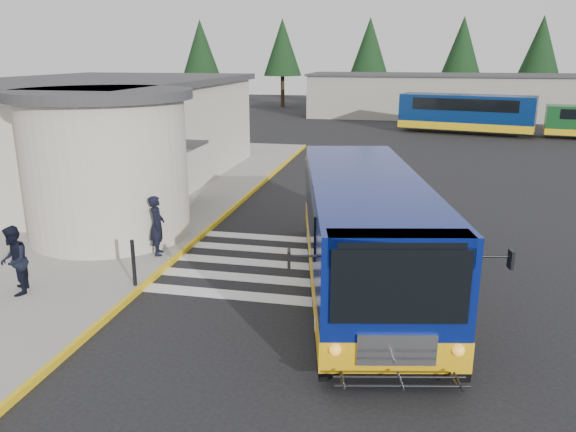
% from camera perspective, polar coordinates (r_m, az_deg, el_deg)
% --- Properties ---
extents(ground, '(140.00, 140.00, 0.00)m').
position_cam_1_polar(ground, '(17.32, 2.60, -4.24)').
color(ground, black).
rests_on(ground, ground).
extents(sidewalk, '(10.00, 34.00, 0.15)m').
position_cam_1_polar(sidewalk, '(23.90, -17.53, 0.95)').
color(sidewalk, gray).
rests_on(sidewalk, ground).
extents(curb_strip, '(0.12, 34.00, 0.16)m').
position_cam_1_polar(curb_strip, '(21.93, -6.16, 0.30)').
color(curb_strip, gold).
rests_on(curb_strip, ground).
extents(station_building, '(12.70, 18.70, 4.80)m').
position_cam_1_polar(station_building, '(26.81, -18.44, 7.90)').
color(station_building, '#BEB3A1').
rests_on(station_building, ground).
extents(crosswalk, '(8.00, 5.35, 0.01)m').
position_cam_1_polar(crosswalk, '(16.67, 0.44, -5.03)').
color(crosswalk, silver).
rests_on(crosswalk, ground).
extents(depot_building, '(26.40, 8.40, 4.20)m').
position_cam_1_polar(depot_building, '(58.27, 15.58, 11.69)').
color(depot_building, gray).
rests_on(depot_building, ground).
extents(tree_line, '(58.40, 4.40, 10.00)m').
position_cam_1_polar(tree_line, '(66.15, 15.76, 16.19)').
color(tree_line, black).
rests_on(tree_line, ground).
extents(transit_bus, '(5.25, 11.06, 3.03)m').
position_cam_1_polar(transit_bus, '(14.78, 7.71, -2.05)').
color(transit_bus, navy).
rests_on(transit_bus, ground).
extents(pedestrian_a, '(0.63, 0.77, 1.83)m').
position_cam_1_polar(pedestrian_a, '(17.33, -13.14, -0.93)').
color(pedestrian_a, black).
rests_on(pedestrian_a, sidewalk).
extents(pedestrian_b, '(1.00, 1.08, 1.78)m').
position_cam_1_polar(pedestrian_b, '(15.70, -26.09, -4.10)').
color(pedestrian_b, black).
rests_on(pedestrian_b, sidewalk).
extents(bollard, '(0.10, 0.10, 1.26)m').
position_cam_1_polar(bollard, '(15.24, -15.41, -4.61)').
color(bollard, black).
rests_on(bollard, sidewalk).
extents(far_bus_a, '(10.45, 5.19, 2.60)m').
position_cam_1_polar(far_bus_a, '(46.57, 17.67, 10.03)').
color(far_bus_a, '#061F4F').
rests_on(far_bus_a, ground).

